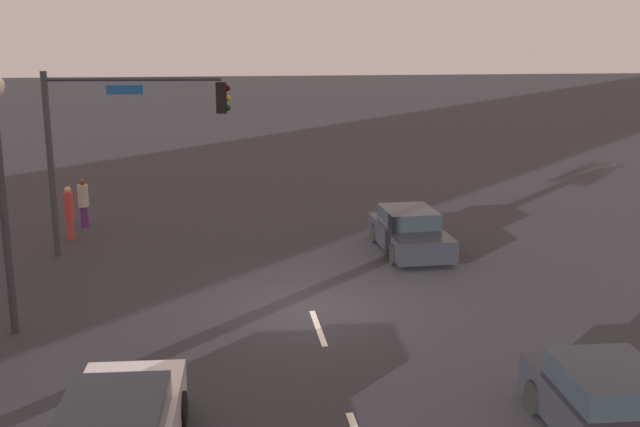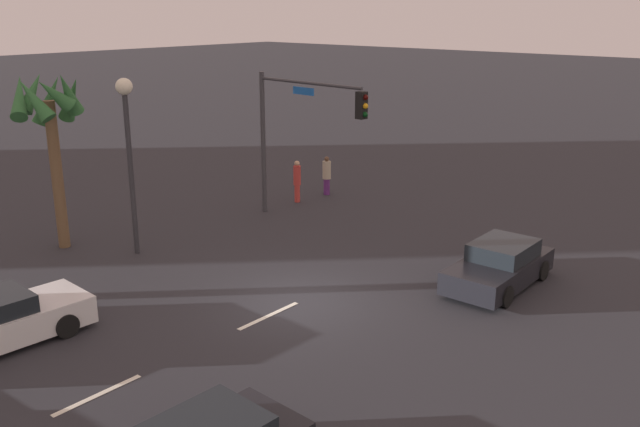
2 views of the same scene
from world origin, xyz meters
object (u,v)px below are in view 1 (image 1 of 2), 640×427
at_px(car_1, 613,412).
at_px(car_2, 410,232).
at_px(pedestrian_1, 69,211).
at_px(traffic_signal, 114,130).
at_px(pedestrian_0, 83,202).

xyz_separation_m(car_1, car_2, (12.25, 0.41, -0.00)).
height_order(car_2, pedestrian_1, pedestrian_1).
relative_size(traffic_signal, pedestrian_0, 3.26).
distance_m(car_1, traffic_signal, 16.64).
distance_m(car_1, pedestrian_1, 19.13).
distance_m(traffic_signal, pedestrian_1, 4.12).
bearing_deg(car_1, pedestrian_1, 37.10).
xyz_separation_m(car_1, pedestrian_0, (17.05, 11.35, 0.30)).
relative_size(car_2, pedestrian_0, 2.40).
bearing_deg(pedestrian_1, car_1, -142.90).
xyz_separation_m(car_1, traffic_signal, (13.16, 9.63, 3.35)).
relative_size(car_2, traffic_signal, 0.74).
height_order(car_1, traffic_signal, traffic_signal).
distance_m(car_2, traffic_signal, 9.85).
height_order(car_1, car_2, car_2).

